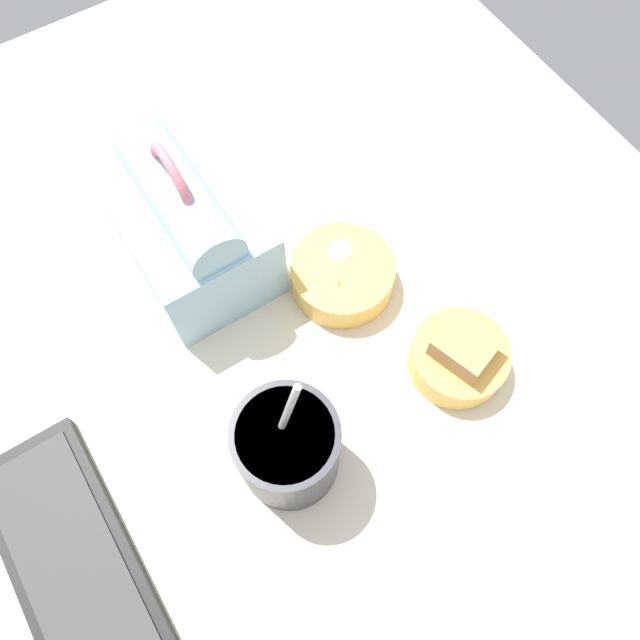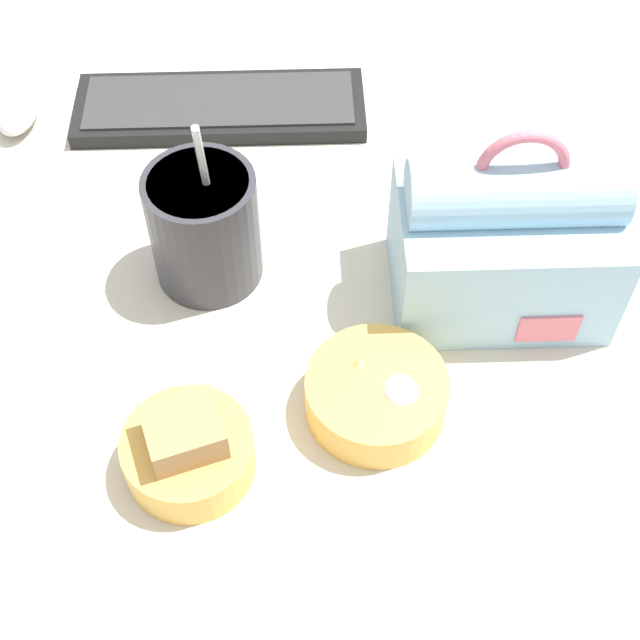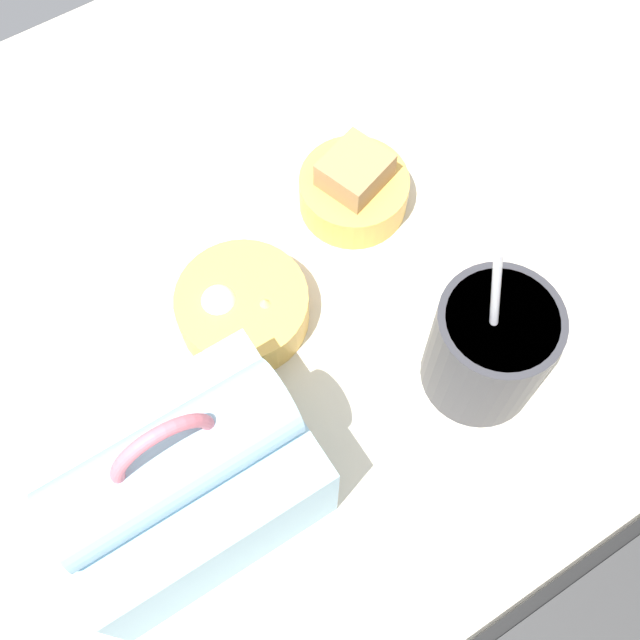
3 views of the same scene
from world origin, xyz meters
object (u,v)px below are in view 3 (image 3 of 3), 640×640
(soup_cup, at_px, (489,347))
(bento_bowl_snacks, at_px, (243,307))
(lunch_bag, at_px, (184,482))
(bento_bowl_sandwich, at_px, (354,188))

(soup_cup, bearing_deg, bento_bowl_snacks, -47.52)
(lunch_bag, height_order, bento_bowl_sandwich, lunch_bag)
(lunch_bag, bearing_deg, bento_bowl_sandwich, -147.31)
(bento_bowl_sandwich, bearing_deg, bento_bowl_snacks, 18.20)
(soup_cup, distance_m, bento_bowl_sandwich, 0.22)
(lunch_bag, relative_size, soup_cup, 1.00)
(bento_bowl_sandwich, relative_size, bento_bowl_snacks, 0.88)
(lunch_bag, distance_m, soup_cup, 0.28)
(lunch_bag, distance_m, bento_bowl_snacks, 0.19)
(lunch_bag, bearing_deg, bento_bowl_snacks, -133.86)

